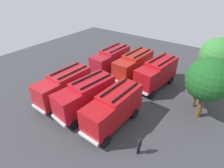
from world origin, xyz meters
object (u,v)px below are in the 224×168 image
fire_truck_4 (156,73)px  tree_0 (217,56)px  tree_1 (199,85)px  traffic_cone_1 (73,82)px  traffic_cone_0 (49,92)px  fire_truck_1 (64,86)px  fire_truck_3 (86,96)px  fire_truck_5 (113,108)px  firefighter_1 (110,53)px  firefighter_0 (139,145)px  tree_2 (209,80)px  fire_truck_0 (111,60)px  fire_truck_2 (133,65)px

fire_truck_4 → tree_0: size_ratio=1.07×
tree_1 → traffic_cone_1: 16.40m
traffic_cone_0 → tree_0: bearing=130.7°
fire_truck_1 → fire_truck_3: 3.46m
fire_truck_3 → tree_0: size_ratio=1.07×
fire_truck_5 → firefighter_1: 17.62m
firefighter_0 → tree_2: size_ratio=0.25×
traffic_cone_1 → fire_truck_0: bearing=159.8°
firefighter_0 → tree_0: tree_0 is taller
fire_truck_2 → fire_truck_5: 10.35m
fire_truck_1 → firefighter_0: size_ratio=4.20×
fire_truck_4 → tree_2: bearing=73.2°
tree_1 → fire_truck_1: bearing=-57.9°
tree_0 → tree_2: 7.08m
tree_0 → traffic_cone_0: size_ratio=12.06×
traffic_cone_1 → tree_1: bearing=107.5°
fire_truck_5 → tree_2: bearing=136.0°
fire_truck_5 → fire_truck_2: bearing=-158.6°
firefighter_1 → tree_1: tree_1 is taller
fire_truck_3 → traffic_cone_1: 6.92m
fire_truck_0 → tree_0: 14.52m
fire_truck_0 → tree_0: bearing=109.3°
fire_truck_0 → fire_truck_5: size_ratio=1.00×
traffic_cone_0 → tree_2: bearing=112.7°
fire_truck_2 → tree_0: 10.85m
fire_truck_0 → firefighter_1: bearing=-141.4°
fire_truck_4 → firefighter_0: size_ratio=4.30×
firefighter_0 → firefighter_1: bearing=142.2°
fire_truck_5 → tree_2: tree_2 is taller
traffic_cone_0 → fire_truck_2: bearing=147.2°
firefighter_1 → tree_1: (5.88, 16.63, 1.98)m
tree_0 → tree_2: (7.06, 0.43, -0.06)m
firefighter_0 → fire_truck_2: bearing=131.8°
fire_truck_4 → traffic_cone_1: 11.79m
fire_truck_1 → fire_truck_3: bearing=93.0°
fire_truck_1 → tree_1: size_ratio=1.63×
fire_truck_3 → fire_truck_4: size_ratio=1.00×
fire_truck_2 → firefighter_0: size_ratio=4.24×
fire_truck_4 → tree_2: (2.88, 6.49, 2.46)m
tree_2 → traffic_cone_0: tree_2 is taller
firefighter_1 → tree_1: 17.75m
fire_truck_2 → fire_truck_5: same height
fire_truck_0 → traffic_cone_0: bearing=-14.2°
traffic_cone_1 → fire_truck_3: bearing=60.6°
firefighter_0 → tree_1: (-9.72, 2.01, 2.04)m
fire_truck_5 → traffic_cone_1: (-3.20, -9.49, -1.85)m
fire_truck_5 → tree_1: size_ratio=1.63×
fire_truck_0 → tree_2: 14.54m
fire_truck_3 → traffic_cone_1: size_ratio=12.46×
fire_truck_2 → fire_truck_3: (9.85, -0.25, 0.00)m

